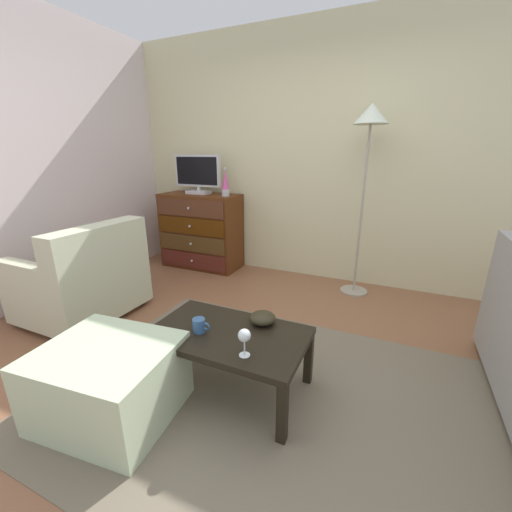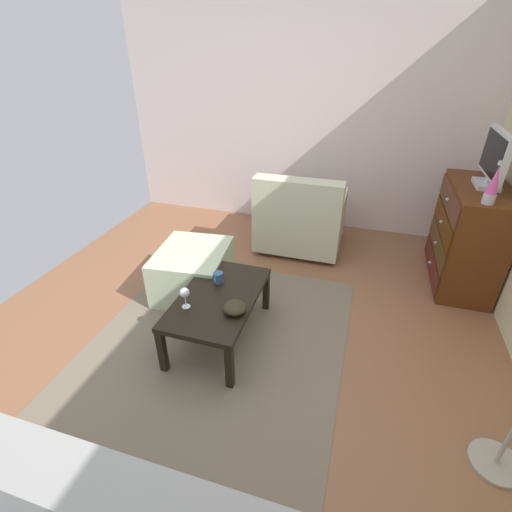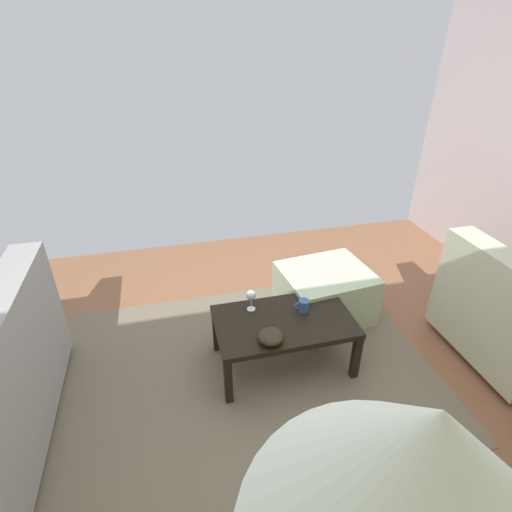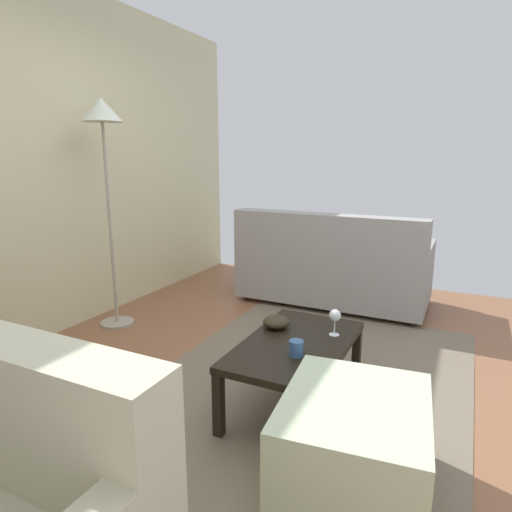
# 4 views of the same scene
# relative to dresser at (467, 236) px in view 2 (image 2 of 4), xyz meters

# --- Properties ---
(ground_plane) EXTENTS (5.40, 4.45, 0.05)m
(ground_plane) POSITION_rel_dresser_xyz_m (1.51, -1.67, -0.49)
(ground_plane) COLOR brown
(wall_plain_left) EXTENTS (0.12, 4.45, 2.74)m
(wall_plain_left) POSITION_rel_dresser_xyz_m (-0.95, -1.67, 0.90)
(wall_plain_left) COLOR silver
(wall_plain_left) RESTS_ON ground_plane
(area_rug) EXTENTS (2.60, 1.90, 0.01)m
(area_rug) POSITION_rel_dresser_xyz_m (1.71, -1.87, -0.47)
(area_rug) COLOR #726754
(area_rug) RESTS_ON ground_plane
(dresser) EXTENTS (1.00, 0.49, 0.94)m
(dresser) POSITION_rel_dresser_xyz_m (0.00, 0.00, 0.00)
(dresser) COLOR #552A10
(dresser) RESTS_ON ground_plane
(tv) EXTENTS (0.62, 0.18, 0.46)m
(tv) POSITION_rel_dresser_xyz_m (-0.02, 0.02, 0.71)
(tv) COLOR silver
(tv) RESTS_ON dresser
(lava_lamp) EXTENTS (0.09, 0.09, 0.33)m
(lava_lamp) POSITION_rel_dresser_xyz_m (0.40, -0.04, 0.61)
(lava_lamp) COLOR #B7B7BC
(lava_lamp) RESTS_ON dresser
(coffee_table) EXTENTS (0.94, 0.56, 0.39)m
(coffee_table) POSITION_rel_dresser_xyz_m (1.43, -1.88, -0.12)
(coffee_table) COLOR black
(coffee_table) RESTS_ON ground_plane
(wine_glass) EXTENTS (0.07, 0.07, 0.16)m
(wine_glass) POSITION_rel_dresser_xyz_m (1.62, -2.05, 0.04)
(wine_glass) COLOR silver
(wine_glass) RESTS_ON coffee_table
(mug) EXTENTS (0.11, 0.08, 0.08)m
(mug) POSITION_rel_dresser_xyz_m (1.27, -1.95, -0.03)
(mug) COLOR #355C8D
(mug) RESTS_ON coffee_table
(bowl_decorative) EXTENTS (0.17, 0.17, 0.07)m
(bowl_decorative) POSITION_rel_dresser_xyz_m (1.58, -1.70, -0.04)
(bowl_decorative) COLOR #2E2817
(bowl_decorative) RESTS_ON coffee_table
(armchair) EXTENTS (0.80, 0.89, 0.86)m
(armchair) POSITION_rel_dresser_xyz_m (-0.18, -1.58, -0.12)
(armchair) COLOR #332319
(armchair) RESTS_ON ground_plane
(ottoman) EXTENTS (0.76, 0.67, 0.42)m
(ottoman) POSITION_rel_dresser_xyz_m (0.93, -2.34, -0.26)
(ottoman) COLOR beige
(ottoman) RESTS_ON ground_plane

